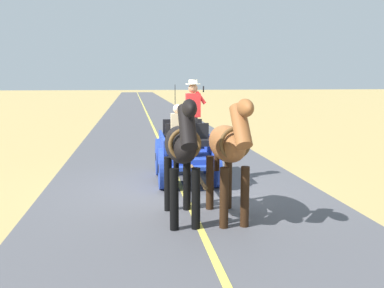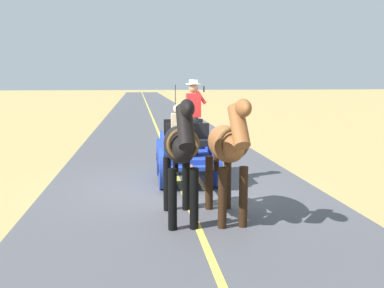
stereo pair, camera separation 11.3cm
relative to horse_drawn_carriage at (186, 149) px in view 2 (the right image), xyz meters
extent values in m
plane|color=tan|center=(0.19, 0.78, -0.82)|extent=(200.00, 200.00, 0.00)
cube|color=#4C4C51|center=(0.19, 0.78, -0.81)|extent=(6.27, 160.00, 0.01)
cube|color=#DBCC4C|center=(0.19, 0.78, -0.81)|extent=(0.12, 160.00, 0.00)
cube|color=#1E3899|center=(0.00, -0.08, -0.16)|extent=(1.23, 2.21, 0.12)
cube|color=#1E3899|center=(-0.57, -0.08, 0.12)|extent=(0.09, 2.09, 0.44)
cube|color=#1E3899|center=(0.57, -0.09, 0.12)|extent=(0.09, 2.09, 0.44)
cube|color=#1E3899|center=(0.02, 1.14, -0.26)|extent=(1.08, 0.25, 0.08)
cube|color=#1E3899|center=(-0.01, -1.28, -0.34)|extent=(0.72, 0.21, 0.06)
cube|color=black|center=(0.01, 0.52, 0.22)|extent=(1.02, 0.37, 0.14)
cube|color=black|center=(0.01, 0.34, 0.44)|extent=(1.02, 0.09, 0.44)
cube|color=black|center=(0.00, -0.58, 0.22)|extent=(1.02, 0.37, 0.14)
cube|color=black|center=(-0.01, -0.76, 0.44)|extent=(1.02, 0.09, 0.44)
cylinder|color=#1E3899|center=(-0.64, 0.69, -0.34)|extent=(0.11, 0.96, 0.96)
cylinder|color=black|center=(-0.64, 0.69, -0.34)|extent=(0.12, 0.21, 0.21)
cylinder|color=#1E3899|center=(0.66, 0.68, -0.34)|extent=(0.11, 0.96, 0.96)
cylinder|color=black|center=(0.66, 0.68, -0.34)|extent=(0.12, 0.21, 0.21)
cylinder|color=#1E3899|center=(-0.66, -0.85, -0.34)|extent=(0.11, 0.96, 0.96)
cylinder|color=black|center=(-0.66, -0.85, -0.34)|extent=(0.12, 0.21, 0.21)
cylinder|color=#1E3899|center=(0.64, -0.86, -0.34)|extent=(0.11, 0.96, 0.96)
cylinder|color=black|center=(0.64, -0.86, -0.34)|extent=(0.12, 0.21, 0.21)
cylinder|color=brown|center=(0.03, 2.12, -0.21)|extent=(0.09, 2.00, 0.07)
cylinder|color=black|center=(0.31, 0.52, 0.92)|extent=(0.02, 0.02, 1.30)
cylinder|color=#2D2D33|center=(-0.14, 0.25, 0.35)|extent=(0.22, 0.22, 0.90)
cube|color=red|center=(-0.14, 0.25, 1.08)|extent=(0.34, 0.22, 0.56)
sphere|color=#9E7051|center=(-0.14, 0.25, 1.48)|extent=(0.22, 0.22, 0.22)
cylinder|color=beige|center=(-0.14, 0.25, 1.58)|extent=(0.36, 0.36, 0.01)
cylinder|color=beige|center=(-0.14, 0.25, 1.63)|extent=(0.20, 0.20, 0.10)
cylinder|color=red|center=(-0.32, 0.29, 1.26)|extent=(0.26, 0.08, 0.32)
cube|color=black|center=(-0.38, 0.31, 1.46)|extent=(0.02, 0.07, 0.14)
cube|color=#2D2D33|center=(0.26, 0.64, 0.36)|extent=(0.28, 0.32, 0.14)
cube|color=tan|center=(0.26, 0.52, 0.67)|extent=(0.30, 0.20, 0.48)
sphere|color=beige|center=(0.26, 0.52, 1.02)|extent=(0.20, 0.20, 0.20)
ellipsoid|color=brown|center=(-0.37, 2.92, 0.55)|extent=(0.62, 1.58, 0.64)
cylinder|color=black|center=(-0.58, 3.46, -0.29)|extent=(0.15, 0.15, 1.05)
cylinder|color=black|center=(-0.21, 3.47, -0.29)|extent=(0.15, 0.15, 1.05)
cylinder|color=black|center=(-0.53, 2.37, -0.29)|extent=(0.15, 0.15, 1.05)
cylinder|color=black|center=(-0.17, 2.38, -0.29)|extent=(0.15, 0.15, 1.05)
cylinder|color=brown|center=(-0.41, 3.76, 0.95)|extent=(0.29, 0.66, 0.73)
ellipsoid|color=brown|center=(-0.42, 3.98, 1.26)|extent=(0.24, 0.55, 0.28)
cube|color=black|center=(-0.41, 3.74, 0.99)|extent=(0.08, 0.50, 0.56)
cylinder|color=black|center=(-0.34, 2.18, 0.25)|extent=(0.11, 0.11, 0.70)
torus|color=brown|center=(-0.40, 3.47, 0.63)|extent=(0.55, 0.09, 0.55)
ellipsoid|color=black|center=(0.45, 2.91, 0.55)|extent=(0.58, 1.57, 0.64)
cylinder|color=black|center=(0.26, 3.45, -0.29)|extent=(0.15, 0.15, 1.05)
cylinder|color=black|center=(0.63, 3.46, -0.29)|extent=(0.15, 0.15, 1.05)
cylinder|color=black|center=(0.28, 2.36, -0.29)|extent=(0.15, 0.15, 1.05)
cylinder|color=black|center=(0.64, 2.37, -0.29)|extent=(0.15, 0.15, 1.05)
cylinder|color=black|center=(0.44, 3.75, 0.95)|extent=(0.27, 0.65, 0.73)
ellipsoid|color=black|center=(0.44, 3.97, 1.26)|extent=(0.23, 0.54, 0.28)
cube|color=black|center=(0.44, 3.73, 0.99)|extent=(0.07, 0.50, 0.56)
cylinder|color=black|center=(0.46, 2.17, 0.25)|extent=(0.11, 0.11, 0.70)
torus|color=brown|center=(0.45, 3.46, 0.63)|extent=(0.55, 0.08, 0.55)
camera|label=1|loc=(1.29, 10.34, 1.68)|focal=40.15mm
camera|label=2|loc=(1.18, 10.36, 1.68)|focal=40.15mm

